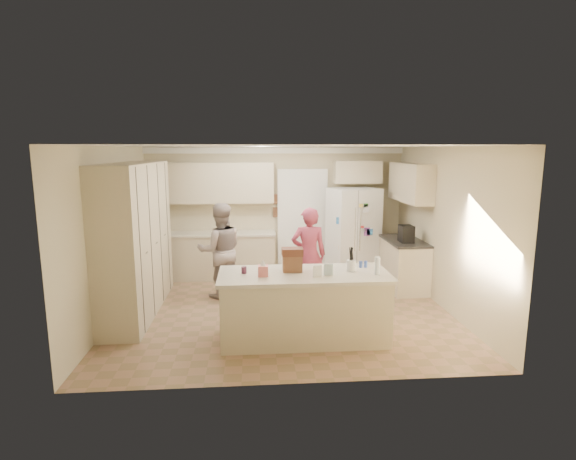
{
  "coord_description": "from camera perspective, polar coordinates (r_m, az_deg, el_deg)",
  "views": [
    {
      "loc": [
        -0.48,
        -6.85,
        2.55
      ],
      "look_at": [
        0.1,
        0.35,
        1.25
      ],
      "focal_mm": 28.0,
      "sensor_mm": 36.0,
      "label": 1
    }
  ],
  "objects": [
    {
      "name": "dollhouse_body",
      "position": [
        6.07,
        0.55,
        -4.26
      ],
      "size": [
        0.26,
        0.18,
        0.22
      ],
      "primitive_type": "cube",
      "color": "brown",
      "rests_on": "island_top"
    },
    {
      "name": "island_base",
      "position": [
        6.17,
        2.03,
        -9.82
      ],
      "size": [
        2.2,
        0.9,
        0.88
      ],
      "primitive_type": "cube",
      "color": "beige",
      "rests_on": "floor"
    },
    {
      "name": "wall_front",
      "position": [
        4.74,
        1.37,
        -5.12
      ],
      "size": [
        5.2,
        0.02,
        2.6
      ],
      "primitive_type": "cube",
      "color": "beige",
      "rests_on": "ground"
    },
    {
      "name": "floor",
      "position": [
        7.33,
        -0.57,
        -10.24
      ],
      "size": [
        5.2,
        4.6,
        0.02
      ],
      "primitive_type": "cube",
      "color": "#8C6850",
      "rests_on": "ground"
    },
    {
      "name": "wall_frame_upper",
      "position": [
        9.19,
        -1.46,
        3.95
      ],
      "size": [
        0.15,
        0.02,
        0.2
      ],
      "primitive_type": "cube",
      "color": "brown",
      "rests_on": "wall_back"
    },
    {
      "name": "fridge_dispenser",
      "position": [
        8.6,
        7.41,
        0.74
      ],
      "size": [
        0.22,
        0.03,
        0.35
      ],
      "primitive_type": "cube",
      "color": "black",
      "rests_on": "refrigerator"
    },
    {
      "name": "pantry_bank",
      "position": [
        7.41,
        -18.73,
        -1.04
      ],
      "size": [
        0.6,
        2.6,
        2.35
      ],
      "primitive_type": "cube",
      "color": "beige",
      "rests_on": "floor"
    },
    {
      "name": "right_countertop",
      "position": [
        8.49,
        14.54,
        -1.34
      ],
      "size": [
        0.63,
        1.24,
        0.04
      ],
      "primitive_type": "cube",
      "color": "#2D2B28",
      "rests_on": "right_base_cab"
    },
    {
      "name": "refrigerator",
      "position": [
        9.04,
        8.26,
        -0.43
      ],
      "size": [
        1.06,
        0.92,
        1.8
      ],
      "primitive_type": "cube",
      "rotation": [
        0.0,
        0.0,
        0.27
      ],
      "color": "white",
      "rests_on": "floor"
    },
    {
      "name": "doorway_casing",
      "position": [
        9.28,
        1.84,
        0.89
      ],
      "size": [
        1.02,
        0.03,
        2.22
      ],
      "primitive_type": "cube",
      "color": "white",
      "rests_on": "floor"
    },
    {
      "name": "water_bottle",
      "position": [
        6.03,
        11.27,
        -4.47
      ],
      "size": [
        0.07,
        0.07,
        0.24
      ],
      "primitive_type": "cylinder",
      "color": "silver",
      "rests_on": "island_top"
    },
    {
      "name": "over_fridge_cab",
      "position": [
        9.24,
        8.81,
        7.29
      ],
      "size": [
        0.95,
        0.35,
        0.45
      ],
      "primitive_type": "cube",
      "color": "beige",
      "rests_on": "wall_back"
    },
    {
      "name": "ceiling",
      "position": [
        6.87,
        -0.61,
        10.7
      ],
      "size": [
        5.2,
        4.6,
        0.02
      ],
      "primitive_type": "cube",
      "color": "white",
      "rests_on": "wall_back"
    },
    {
      "name": "greeting_card_b",
      "position": [
        5.89,
        5.14,
        -5.04
      ],
      "size": [
        0.12,
        0.05,
        0.16
      ],
      "primitive_type": "cube",
      "rotation": [
        0.15,
        0.0,
        -0.1
      ],
      "color": "silver",
      "rests_on": "island_top"
    },
    {
      "name": "island_top",
      "position": [
        6.02,
        2.06,
        -5.71
      ],
      "size": [
        2.28,
        0.96,
        0.05
      ],
      "primitive_type": "cube",
      "color": "beige",
      "rests_on": "island_base"
    },
    {
      "name": "teen_girl",
      "position": [
        7.56,
        2.65,
        -3.16
      ],
      "size": [
        0.59,
        0.39,
        1.61
      ],
      "primitive_type": "imported",
      "rotation": [
        0.0,
        0.0,
        3.13
      ],
      "color": "#A43F4D",
      "rests_on": "floor"
    },
    {
      "name": "back_upper_cab",
      "position": [
        9.03,
        -8.89,
        5.95
      ],
      "size": [
        2.2,
        0.35,
        0.8
      ],
      "primitive_type": "cube",
      "color": "beige",
      "rests_on": "wall_back"
    },
    {
      "name": "tissue_plume",
      "position": [
        5.84,
        -3.2,
        -4.16
      ],
      "size": [
        0.08,
        0.08,
        0.08
      ],
      "primitive_type": "cone",
      "color": "white",
      "rests_on": "tissue_box"
    },
    {
      "name": "teen_boy",
      "position": [
        7.86,
        -8.58,
        -2.59
      ],
      "size": [
        0.91,
        0.77,
        1.65
      ],
      "primitive_type": "imported",
      "rotation": [
        0.0,
        0.0,
        3.33
      ],
      "color": "gray",
      "rests_on": "floor"
    },
    {
      "name": "wall_frame_lower",
      "position": [
        9.23,
        -1.45,
        2.29
      ],
      "size": [
        0.15,
        0.02,
        0.2
      ],
      "primitive_type": "cube",
      "color": "brown",
      "rests_on": "wall_back"
    },
    {
      "name": "tissue_box",
      "position": [
        5.87,
        -3.19,
        -5.2
      ],
      "size": [
        0.13,
        0.13,
        0.14
      ],
      "primitive_type": "cube",
      "color": "#DC7170",
      "rests_on": "island_top"
    },
    {
      "name": "dollhouse_roof",
      "position": [
        6.03,
        0.55,
        -2.79
      ],
      "size": [
        0.28,
        0.2,
        0.1
      ],
      "primitive_type": "cube",
      "color": "#592D1E",
      "rests_on": "dollhouse_body"
    },
    {
      "name": "back_countertop",
      "position": [
        9.02,
        -8.78,
        -0.46
      ],
      "size": [
        2.24,
        0.63,
        0.04
      ],
      "primitive_type": "cube",
      "color": "beige",
      "rests_on": "back_base_cab"
    },
    {
      "name": "fridge_seam",
      "position": [
        8.7,
        8.78,
        -0.86
      ],
      "size": [
        0.02,
        0.02,
        1.78
      ],
      "primitive_type": "cube",
      "color": "gray",
      "rests_on": "refrigerator"
    },
    {
      "name": "shaker_salt",
      "position": [
        6.36,
        9.22,
        -4.33
      ],
      "size": [
        0.05,
        0.05,
        0.09
      ],
      "primitive_type": "cylinder",
      "color": "#3A58B7",
      "rests_on": "island_top"
    },
    {
      "name": "utensil_crock",
      "position": [
        6.15,
        8.06,
        -4.5
      ],
      "size": [
        0.13,
        0.13,
        0.15
      ],
      "primitive_type": "cylinder",
      "color": "white",
      "rests_on": "island_top"
    },
    {
      "name": "jam_jar",
      "position": [
        6.02,
        -5.61,
        -5.08
      ],
      "size": [
        0.07,
        0.07,
        0.09
      ],
      "primitive_type": "cylinder",
      "color": "#59263F",
      "rests_on": "island_top"
    },
    {
      "name": "right_upper_cab",
      "position": [
        8.58,
        15.28,
        5.83
      ],
      "size": [
        0.35,
        1.5,
        0.7
      ],
      "primitive_type": "cube",
      "color": "beige",
      "rests_on": "wall_right"
    },
    {
      "name": "crown_back",
      "position": [
        9.13,
        -1.61,
        10.07
      ],
      "size": [
        5.2,
        0.08,
        0.12
      ],
      "primitive_type": "cube",
      "color": "white",
      "rests_on": "wall_back"
    },
    {
      "name": "doorway_opening",
      "position": [
        9.31,
        1.81,
        0.93
      ],
      "size": [
        0.9,
        0.06,
        2.1
      ],
      "primitive_type": "cube",
      "color": "black",
      "rests_on": "floor"
    },
    {
      "name": "fridge_handle_l",
      "position": [
        8.64,
        8.51,
        0.09
      ],
      "size": [
        0.02,
        0.02,
        0.85
      ],
      "primitive_type": "cylinder",
      "color": "silver",
      "rests_on": "refrigerator"
    },
    {
      "name": "greeting_card_a",
      "position": [
        5.82,
        3.77,
        -5.21
      ],
      "size": [
        0.12,
        0.06,
        0.16
      ],
      "primitive_type": "cube",
      "rotation": [
        0.15,
        0.0,
        0.2
      ],
      "color": "white",
      "rests_on": "island_top"
    },
    {
      "name": "wall_left",
      "position": [
        7.29,
        -21.53,
        -0.4
      ],
      "size": [
        0.02,
        4.6,
        2.6
      ],
      "primitive_type": "cube",
      "color": "beige",
      "rests_on": "ground"
    },
    {
      "name": "shaker_pepper",
      "position": [
        6.38,
        9.83,
        -4.31
      ],
      "size": [
        0.05,
        0.05,
        0.09
      ],
      "primitive_type": "cylinder",
      "color": "#3A58B7",
      "rests_on": "island_top"
    },
    {
      "name": "right_base_cab",
      "position": [
        8.59,
        14.47,
        -4.34
      ],
      "size": [
        0.6,
        1.2,
        0.88
      ],
      "primitive_type": "cube",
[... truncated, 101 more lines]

